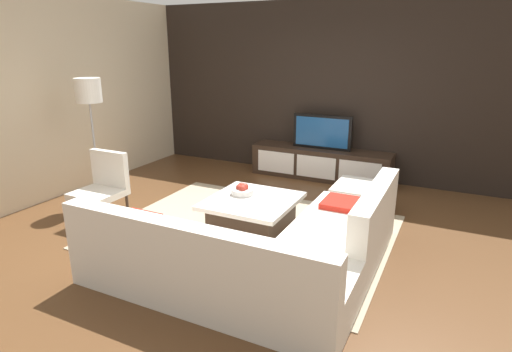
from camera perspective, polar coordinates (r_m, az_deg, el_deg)
ground_plane at (r=5.02m, az=-0.00°, el=-7.71°), size 14.00×14.00×0.00m
feature_wall_back at (r=7.11m, az=9.86°, el=11.23°), size 6.40×0.12×2.80m
side_wall_left at (r=6.78m, az=-24.60°, el=9.66°), size 0.12×5.20×2.80m
area_rug at (r=5.06m, az=-1.03°, el=-7.45°), size 3.20×2.57×0.01m
media_console at (r=7.03m, az=8.67°, el=1.67°), size 2.27×0.50×0.50m
television at (r=6.91m, az=8.86°, el=5.87°), size 0.96×0.06×0.55m
sectional_couch at (r=3.99m, az=1.38°, el=-10.28°), size 2.49×2.41×0.80m
coffee_table at (r=5.06m, az=-0.52°, el=-5.00°), size 0.99×1.03×0.38m
accent_chair_near at (r=5.53m, az=-19.83°, el=-0.94°), size 0.54×0.53×0.87m
floor_lamp at (r=6.12m, az=-21.54°, el=9.78°), size 0.34×0.34×1.70m
ottoman at (r=5.64m, az=14.05°, el=-3.17°), size 0.70×0.70×0.40m
fruit_bowl at (r=5.14m, az=-1.82°, el=-1.87°), size 0.28×0.28×0.14m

